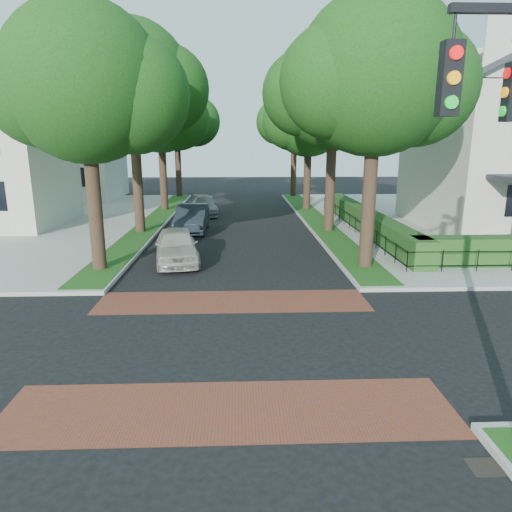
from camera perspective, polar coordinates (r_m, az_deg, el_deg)
The scene contains 20 objects.
ground at distance 12.42m, azimuth -3.08°, elevation -10.69°, with size 120.00×120.00×0.00m, color black.
crosswalk_far at distance 15.38m, azimuth -2.90°, elevation -5.69°, with size 9.00×2.20×0.01m, color brown.
crosswalk_near at distance 9.61m, azimuth -3.38°, elevation -18.67°, with size 9.00×2.20×0.01m, color brown.
storm_drain at distance 9.10m, azimuth 27.06°, elevation -22.41°, with size 0.65×0.45×0.01m, color black.
grass_strip_ne at distance 31.23m, azimuth 7.43°, elevation 4.63°, with size 1.60×29.80×0.02m, color #134012.
grass_strip_nw at distance 31.31m, azimuth -12.52°, elevation 4.44°, with size 1.60×29.80×0.02m, color #134012.
tree_right_near at distance 19.44m, azimuth 14.91°, elevation 20.78°, with size 7.75×6.67×10.66m.
tree_right_mid at distance 27.22m, azimuth 9.85°, elevation 19.73°, with size 8.25×7.09×11.22m.
tree_right_far at distance 35.95m, azimuth 6.73°, elevation 16.66°, with size 7.25×6.23×9.74m.
tree_right_back at distance 44.88m, azimuth 4.93°, elevation 16.62°, with size 7.50×6.45×10.20m.
tree_left_near at distance 19.46m, azimuth -20.13°, elevation 19.34°, with size 7.50×6.45×10.20m.
tree_left_mid at distance 27.30m, azimuth -14.96°, elevation 20.21°, with size 8.00×6.88×11.48m.
tree_left_far at distance 36.00m, azimuth -11.66°, elevation 16.82°, with size 7.00×6.02×9.86m.
tree_left_back at distance 44.93m, azimuth -9.75°, elevation 16.66°, with size 7.75×6.66×10.44m.
hedge_main_road at distance 27.68m, azimuth 13.57°, elevation 4.40°, with size 1.00×18.00×1.20m, color #1A3B14.
fence_main_road at distance 27.50m, azimuth 11.95°, elevation 4.11°, with size 0.06×18.00×0.90m, color black, non-canonical shape.
house_left_far at distance 46.05m, azimuth -22.70°, elevation 12.78°, with size 10.00×9.00×10.14m.
parked_car_front at distance 20.38m, azimuth -9.90°, elevation 1.27°, with size 1.81×4.50×1.53m, color #B6B0A3.
parked_car_middle at distance 27.30m, azimuth -7.99°, elevation 4.66°, with size 1.72×4.95×1.63m, color #1C232A.
parked_car_rear at distance 33.83m, azimuth -6.46°, elevation 6.25°, with size 1.87×4.60×1.34m, color gray.
Camera 1 is at (0.23, -11.28, 5.19)m, focal length 32.00 mm.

